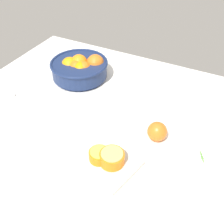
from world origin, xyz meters
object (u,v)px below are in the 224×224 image
cutting_board (99,157)px  orange_half_0 (112,158)px  loose_orange_0 (157,132)px  orange_half_1 (99,155)px  spoon (7,92)px  fruit_bowl (80,68)px

cutting_board → orange_half_0: (5.16, -0.39, 3.00)cm
orange_half_0 → loose_orange_0: loose_orange_0 is taller
orange_half_1 → spoon: bearing=164.7°
fruit_bowl → cutting_board: 52.43cm
fruit_bowl → spoon: size_ratio=1.80×
spoon → orange_half_1: bearing=-15.3°
orange_half_0 → spoon: (-60.88, 14.71, -3.40)cm
orange_half_0 → spoon: orange_half_0 is taller
orange_half_1 → cutting_board: bearing=123.8°
orange_half_1 → loose_orange_0: bearing=54.7°
fruit_bowl → spoon: 35.16cm
orange_half_1 → spoon: (-56.42, 15.39, -3.06)cm
orange_half_0 → orange_half_1: size_ratio=1.21×
cutting_board → orange_half_1: size_ratio=3.84×
loose_orange_0 → spoon: (-69.90, -3.68, -3.23)cm
loose_orange_0 → spoon: loose_orange_0 is taller
loose_orange_0 → orange_half_0: bearing=-116.1°
loose_orange_0 → spoon: 70.07cm
spoon → orange_half_0: bearing=-13.6°
orange_half_0 → spoon: size_ratio=0.55×
loose_orange_0 → spoon: bearing=-177.0°
fruit_bowl → orange_half_0: fruit_bowl is taller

